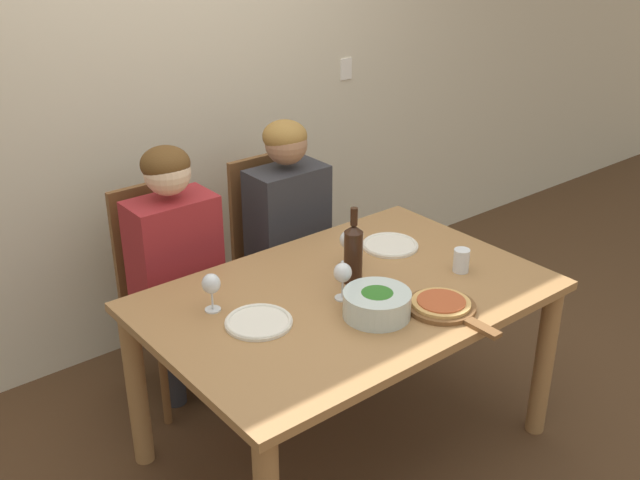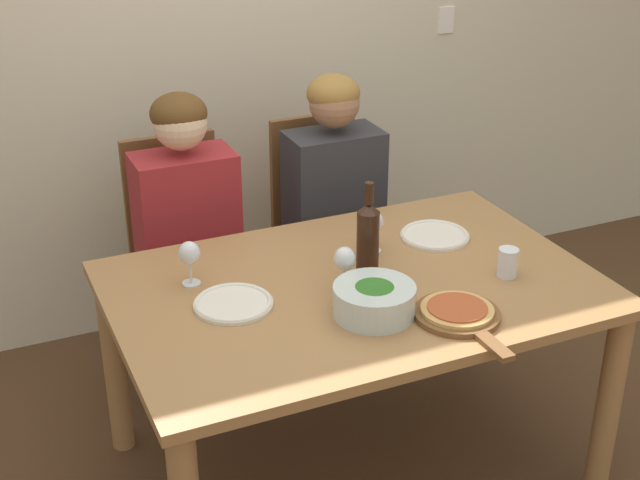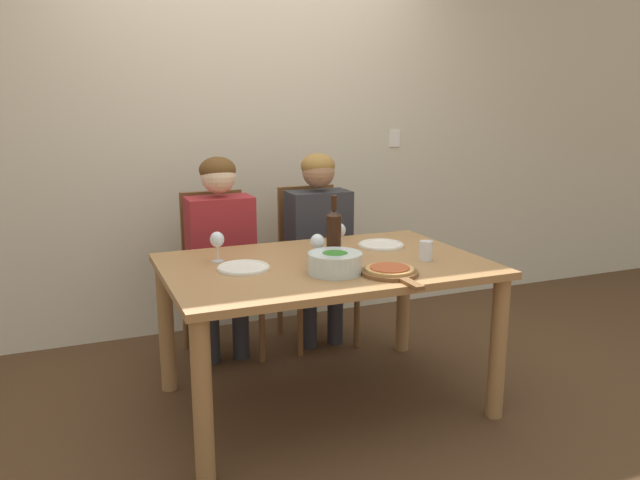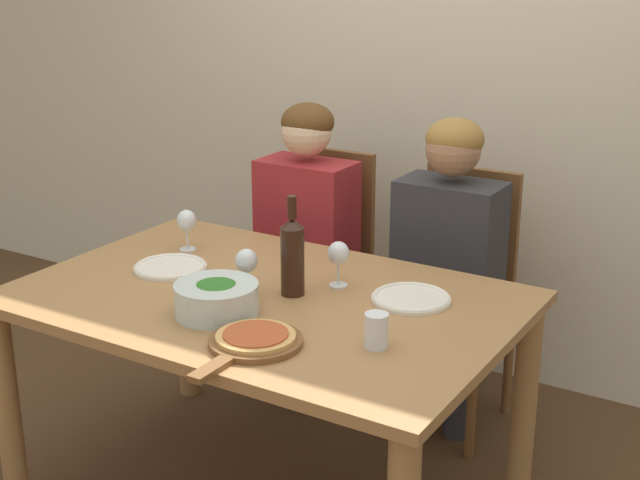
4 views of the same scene
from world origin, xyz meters
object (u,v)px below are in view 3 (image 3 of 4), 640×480
Objects in this scene: person_man at (320,232)px; dinner_plate_right at (381,245)px; chair_left at (218,271)px; wine_bottle at (334,233)px; pizza_on_board at (391,272)px; wine_glass_left at (217,241)px; dinner_plate_left at (243,268)px; wine_glass_centre at (317,243)px; water_tumbler at (426,251)px; person_woman at (221,240)px; broccoli_bowl at (335,263)px; wine_glass_right at (339,232)px; chair_right at (312,261)px.

person_man is 4.90× the size of dinner_plate_right.
wine_bottle reaches higher than chair_left.
pizza_on_board is 2.66× the size of wine_glass_left.
pizza_on_board is at bearing -113.46° from dinner_plate_right.
dinner_plate_left is 0.37m from wine_glass_centre.
wine_glass_centre is (-0.24, 0.30, 0.09)m from pizza_on_board.
water_tumbler is (0.96, -0.37, -0.06)m from wine_glass_left.
person_woman and person_man have the same top height.
wine_glass_right is at bearing 63.45° from broccoli_bowl.
chair_left is 0.92m from wine_glass_right.
broccoli_bowl is (0.30, -0.96, 0.07)m from person_woman.
wine_glass_left and wine_glass_centre have the same top height.
person_man is 0.86m from wine_glass_centre.
dinner_plate_left is at bearing -94.73° from chair_left.
chair_left is at bearing 125.34° from wine_glass_right.
wine_glass_right is (0.56, 0.16, 0.10)m from dinner_plate_left.
broccoli_bowl is 1.66× the size of wine_glass_centre.
water_tumbler is (0.51, 0.04, -0.00)m from broccoli_bowl.
broccoli_bowl reaches higher than pizza_on_board.
wine_glass_centre reaches higher than broccoli_bowl.
water_tumbler is at bearing -27.11° from wine_bottle.
chair_right is at bearing 85.39° from pizza_on_board.
wine_bottle is 0.49m from dinner_plate_left.
chair_right is 6.52× the size of wine_glass_centre.
water_tumbler reaches higher than dinner_plate_left.
wine_bottle is (0.41, -0.83, 0.36)m from chair_left.
person_woman is (-0.62, -0.12, 0.21)m from chair_right.
broccoli_bowl is (-0.32, -0.96, 0.07)m from person_man.
dinner_plate_right is at bearing -79.42° from chair_right.
person_man is 1.02m from broccoli_bowl.
person_man reaches higher than chair_left.
person_woman is at bearing -169.13° from chair_right.
dinner_plate_left is at bearing 172.21° from wine_glass_centre.
dinner_plate_right is 0.90m from wine_glass_left.
wine_bottle reaches higher than wine_glass_left.
chair_left is 6.52× the size of wine_glass_left.
wine_bottle is at bearing 3.46° from dinner_plate_left.
dinner_plate_left is at bearing 149.57° from pizza_on_board.
dinner_plate_left is at bearing -67.45° from wine_glass_left.
dinner_plate_left is (-0.07, -0.74, 0.03)m from person_woman.
wine_bottle is 0.39m from dinner_plate_right.
wine_glass_centre is at bearing -7.79° from dinner_plate_left.
chair_right is at bearing 79.66° from wine_glass_right.
wine_glass_left is 1.00× the size of wine_glass_right.
wine_bottle is at bearing -15.98° from wine_glass_left.
wine_bottle is at bearing -60.25° from person_woman.
person_woman is 1.00× the size of person_man.
wine_glass_right reaches higher than dinner_plate_left.
chair_left is at bearing 137.47° from dinner_plate_right.
wine_glass_centre is at bearing 128.43° from pizza_on_board.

